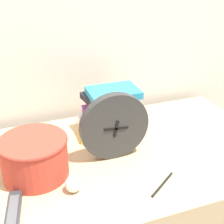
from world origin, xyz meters
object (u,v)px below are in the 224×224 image
(book_stack, at_px, (111,112))
(pen, at_px, (162,184))
(crumpled_paper_ball, at_px, (73,184))
(basket, at_px, (34,156))
(desk_clock, at_px, (115,127))
(tv_remote, at_px, (13,215))

(book_stack, bearing_deg, pen, -83.59)
(crumpled_paper_ball, bearing_deg, basket, 128.16)
(book_stack, distance_m, basket, 0.37)
(desk_clock, relative_size, pen, 2.11)
(desk_clock, distance_m, basket, 0.29)
(desk_clock, height_order, crumpled_paper_ball, desk_clock)
(crumpled_paper_ball, xyz_separation_m, pen, (0.27, -0.07, -0.02))
(desk_clock, relative_size, crumpled_paper_ball, 4.81)
(crumpled_paper_ball, bearing_deg, pen, -14.82)
(desk_clock, xyz_separation_m, crumpled_paper_ball, (-0.18, -0.13, -0.10))
(tv_remote, bearing_deg, desk_clock, 26.37)
(desk_clock, distance_m, pen, 0.25)
(tv_remote, bearing_deg, crumpled_paper_ball, 15.89)
(basket, xyz_separation_m, tv_remote, (-0.09, -0.18, -0.06))
(book_stack, xyz_separation_m, crumpled_paper_ball, (-0.23, -0.30, -0.07))
(desk_clock, xyz_separation_m, basket, (-0.28, -0.01, -0.05))
(basket, distance_m, pen, 0.42)
(desk_clock, xyz_separation_m, pen, (0.09, -0.20, -0.12))
(book_stack, xyz_separation_m, basket, (-0.33, -0.18, -0.02))
(desk_clock, distance_m, book_stack, 0.18)
(book_stack, distance_m, pen, 0.38)
(tv_remote, height_order, pen, tv_remote)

